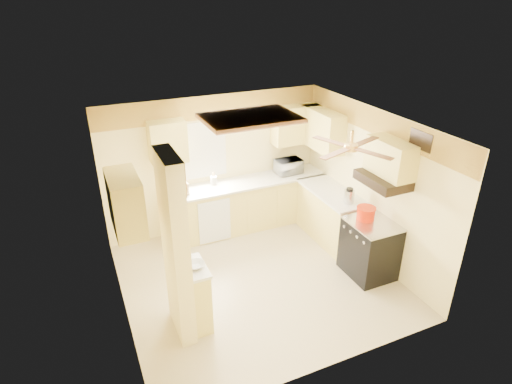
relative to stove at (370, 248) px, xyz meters
name	(u,v)px	position (x,y,z in m)	size (l,w,h in m)	color
floor	(258,279)	(-1.67, 0.55, -0.46)	(4.00, 4.00, 0.00)	#C5B488
ceiling	(258,125)	(-1.67, 0.55, 2.04)	(4.00, 4.00, 0.00)	white
wall_back	(215,164)	(-1.67, 2.45, 0.79)	(4.00, 4.00, 0.00)	#FFEA9B
wall_front	(330,285)	(-1.67, -1.35, 0.79)	(4.00, 4.00, 0.00)	#FFEA9B
wall_left	(115,239)	(-3.67, 0.55, 0.79)	(3.80, 3.80, 0.00)	#FFEA9B
wall_right	(371,185)	(0.33, 0.55, 0.79)	(3.80, 3.80, 0.00)	#FFEA9B
wallpaper_border	(213,107)	(-1.67, 2.43, 1.84)	(4.00, 0.02, 0.40)	yellow
partition_column	(176,250)	(-3.02, 0.00, 0.79)	(0.20, 0.70, 2.50)	#FFEA9B
partition_ledge	(197,297)	(-2.80, 0.00, -0.01)	(0.25, 0.55, 0.90)	#F1DA72
ledge_top	(195,268)	(-2.80, 0.00, 0.46)	(0.28, 0.58, 0.04)	white
lower_cabinets_back	(247,205)	(-1.17, 2.15, -0.01)	(3.00, 0.60, 0.90)	#F1DA72
lower_cabinets_right	(331,216)	(0.03, 1.15, -0.01)	(0.60, 1.40, 0.90)	#F1DA72
countertop_back	(247,182)	(-1.17, 2.14, 0.46)	(3.04, 0.64, 0.04)	white
countertop_right	(332,192)	(0.02, 1.15, 0.46)	(0.64, 1.44, 0.04)	white
dishwasher_panel	(215,222)	(-1.92, 1.84, -0.03)	(0.58, 0.02, 0.80)	white
window	(201,151)	(-1.92, 2.44, 1.09)	(0.92, 0.02, 1.02)	white
upper_cab_back_left	(168,142)	(-2.52, 2.27, 1.39)	(0.60, 0.35, 0.70)	#F1DA72
upper_cab_back_right	(296,124)	(-0.12, 2.27, 1.39)	(0.90, 0.35, 0.70)	#F1DA72
upper_cab_right	(322,130)	(0.16, 1.80, 1.39)	(0.35, 1.00, 0.70)	#F1DA72
upper_cab_left_wall	(126,203)	(-3.49, 0.30, 1.39)	(0.35, 0.75, 0.70)	#F1DA72
upper_cab_over_stove	(391,158)	(0.16, 0.00, 1.49)	(0.35, 0.76, 0.52)	#F1DA72
stove	(370,248)	(0.00, 0.00, 0.00)	(0.68, 0.77, 0.92)	black
range_hood	(383,180)	(0.07, 0.00, 1.16)	(0.50, 0.76, 0.14)	black
poster_menu	(181,205)	(-2.91, 0.00, 1.39)	(0.02, 0.42, 0.57)	black
poster_nashville	(185,251)	(-2.91, 0.00, 0.74)	(0.02, 0.42, 0.57)	black
ceiling_light_panel	(250,118)	(-1.57, 1.05, 2.00)	(1.35, 0.95, 0.06)	brown
ceiling_fan	(351,147)	(-0.67, -0.15, 1.83)	(1.15, 1.15, 0.26)	gold
vent_grate	(421,140)	(0.31, -0.35, 1.84)	(0.02, 0.40, 0.25)	black
microwave	(289,166)	(-0.29, 2.18, 0.61)	(0.49, 0.33, 0.27)	white
bowl	(196,265)	(-2.79, -0.02, 0.51)	(0.23, 0.23, 0.06)	white
dutch_oven	(366,213)	(-0.03, 0.16, 0.55)	(0.29, 0.29, 0.20)	red
kettle	(349,196)	(0.03, 0.68, 0.60)	(0.17, 0.17, 0.26)	silver
dish_rack	(178,190)	(-2.45, 2.16, 0.55)	(0.37, 0.29, 0.20)	tan
utensil_crock	(214,180)	(-1.76, 2.28, 0.56)	(0.11, 0.11, 0.23)	white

